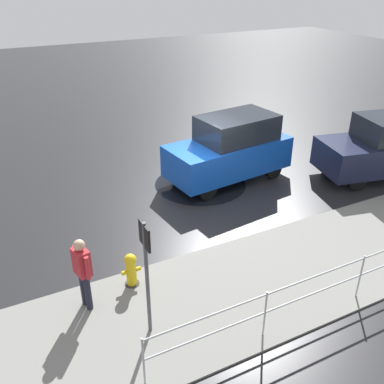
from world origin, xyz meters
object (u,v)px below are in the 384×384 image
object	(u,v)px
pedestrian	(83,269)
sign_post	(146,264)
moving_hatchback	(230,149)
fire_hydrant	(131,270)

from	to	relation	value
pedestrian	sign_post	world-z (taller)	sign_post
pedestrian	moving_hatchback	bearing A→B (deg)	-145.92
fire_hydrant	moving_hatchback	bearing A→B (deg)	-142.19
fire_hydrant	sign_post	distance (m)	1.83
fire_hydrant	sign_post	world-z (taller)	sign_post
fire_hydrant	pedestrian	bearing A→B (deg)	13.01
moving_hatchback	pedestrian	xyz separation A→B (m)	(5.59, 3.78, -0.07)
fire_hydrant	pedestrian	size ratio (longest dim) A/B	0.50
moving_hatchback	pedestrian	world-z (taller)	moving_hatchback
sign_post	pedestrian	bearing A→B (deg)	-52.91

